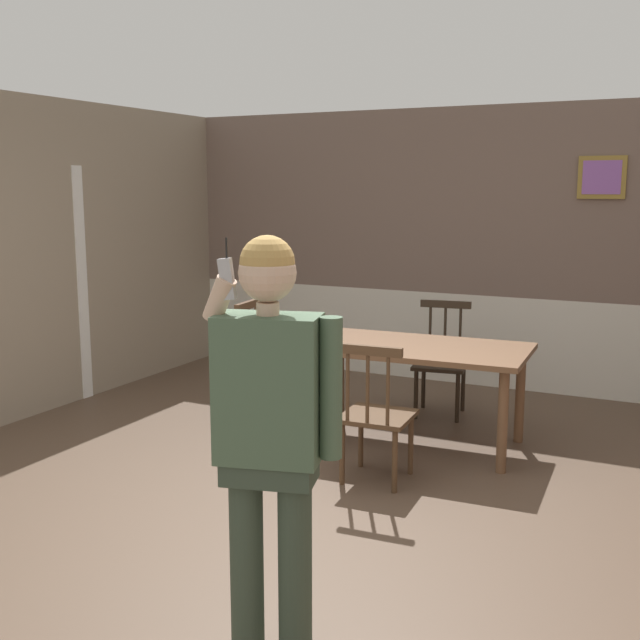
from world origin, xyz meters
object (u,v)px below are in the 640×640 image
at_px(dining_table, 414,357).
at_px(chair_near_window, 267,366).
at_px(chair_by_doorway, 441,361).
at_px(chair_at_table_head, 376,414).
at_px(person_figure, 271,419).

distance_m(dining_table, chair_near_window, 1.24).
relative_size(chair_by_doorway, chair_at_table_head, 1.01).
distance_m(chair_by_doorway, chair_at_table_head, 1.69).
bearing_deg(chair_near_window, person_figure, 24.91).
height_order(dining_table, chair_by_doorway, chair_by_doorway).
xyz_separation_m(chair_near_window, person_figure, (1.60, -2.74, 0.53)).
bearing_deg(person_figure, dining_table, -97.05).
xyz_separation_m(chair_by_doorway, person_figure, (0.43, -3.64, 0.55)).
height_order(dining_table, chair_near_window, chair_near_window).
relative_size(dining_table, chair_by_doorway, 1.80).
bearing_deg(dining_table, chair_at_table_head, -87.19).
relative_size(chair_at_table_head, person_figure, 0.54).
relative_size(dining_table, person_figure, 0.98).
bearing_deg(dining_table, chair_near_window, -177.13).
xyz_separation_m(dining_table, chair_near_window, (-1.22, -0.06, -0.18)).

